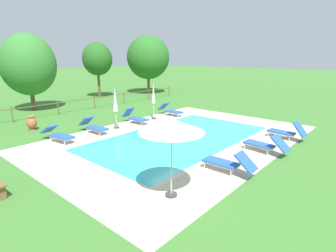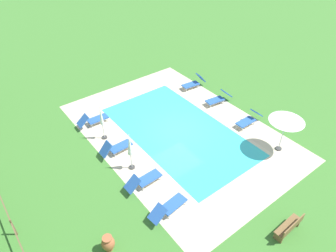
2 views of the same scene
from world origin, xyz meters
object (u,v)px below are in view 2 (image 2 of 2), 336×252
Objects in this scene: sun_lounger_north_mid at (249,119)px; terracotta_urn_near_fence at (108,243)px; sun_lounger_north_far at (116,147)px; sun_lounger_north_end at (94,119)px; sun_lounger_south_mid at (218,98)px; patio_umbrella_open_foreground at (287,119)px; patio_umbrella_closed_row_centre at (101,118)px; sun_lounger_north_near_steps at (144,180)px; sun_lounger_south_end at (194,83)px; patio_umbrella_closed_row_west at (130,147)px; sun_lounger_south_near_corner at (169,207)px; wooden_bench_lawn_side at (290,227)px.

sun_lounger_north_mid reaches higher than terracotta_urn_near_fence.
sun_lounger_north_far is 0.96× the size of sun_lounger_north_end.
patio_umbrella_open_foreground is at bearing 173.34° from sun_lounger_south_mid.
patio_umbrella_closed_row_centre is 2.89× the size of terracotta_urn_near_fence.
sun_lounger_north_near_steps is at bearing 177.26° from sun_lounger_north_end.
sun_lounger_south_end is 0.83× the size of patio_umbrella_closed_row_west.
sun_lounger_north_mid reaches higher than sun_lounger_south_near_corner.
terracotta_urn_near_fence is at bearing 114.11° from sun_lounger_south_mid.
sun_lounger_north_end is 11.46m from patio_umbrella_open_foreground.
sun_lounger_north_end is at bearing -2.74° from sun_lounger_north_near_steps.
patio_umbrella_closed_row_centre reaches higher than sun_lounger_south_end.
sun_lounger_north_end is 8.05m from sun_lounger_south_end.
sun_lounger_south_mid is (-3.05, -8.00, 0.00)m from sun_lounger_north_end.
patio_umbrella_open_foreground is at bearing 175.18° from sun_lounger_south_end.
patio_umbrella_open_foreground is at bearing 170.45° from sun_lounger_north_mid.
wooden_bench_lawn_side is at bearing -156.43° from patio_umbrella_closed_row_west.
sun_lounger_north_far is 0.99× the size of sun_lounger_south_end.
sun_lounger_south_near_corner is 6.69m from patio_umbrella_closed_row_centre.
patio_umbrella_closed_row_west is (3.47, -0.16, 1.13)m from sun_lounger_south_near_corner.
sun_lounger_north_mid is (0.18, -8.09, 0.00)m from sun_lounger_north_near_steps.
sun_lounger_north_mid is 0.86× the size of patio_umbrella_closed_row_west.
sun_lounger_north_end is at bearing -2.17° from sun_lounger_south_near_corner.
patio_umbrella_closed_row_centre reaches higher than wooden_bench_lawn_side.
sun_lounger_north_mid reaches higher than wooden_bench_lawn_side.
sun_lounger_north_mid and sun_lounger_north_end have the same top height.
patio_umbrella_closed_row_centre is at bearing -1.59° from sun_lounger_south_near_corner.
sun_lounger_south_end is 0.79× the size of patio_umbrella_open_foreground.
sun_lounger_north_near_steps is at bearing 177.91° from patio_umbrella_closed_row_centre.
sun_lounger_south_near_corner is at bearing 40.45° from wooden_bench_lawn_side.
sun_lounger_north_near_steps reaches higher than sun_lounger_south_near_corner.
terracotta_urn_near_fence is (-5.11, 11.42, 0.06)m from sun_lounger_south_mid.
patio_umbrella_closed_row_centre is (3.12, -0.02, -0.00)m from patio_umbrella_closed_row_west.
sun_lounger_north_near_steps is 0.84× the size of patio_umbrella_closed_row_centre.
terracotta_urn_near_fence is (-7.76, 11.46, 0.05)m from sun_lounger_south_end.
sun_lounger_south_near_corner is at bearing 177.38° from patio_umbrella_closed_row_west.
patio_umbrella_open_foreground is (-5.56, 0.65, 1.81)m from sun_lounger_south_mid.
sun_lounger_south_end reaches higher than wooden_bench_lawn_side.
sun_lounger_south_end is at bearing -92.78° from sun_lounger_north_end.
patio_umbrella_closed_row_west is at bearing -5.71° from sun_lounger_north_near_steps.
patio_umbrella_closed_row_west is (-4.73, 0.15, 1.12)m from sun_lounger_north_end.
terracotta_urn_near_fence is (4.06, 6.53, -0.02)m from wooden_bench_lawn_side.
sun_lounger_north_end is 1.96m from patio_umbrella_closed_row_centre.
sun_lounger_south_end is at bearing -62.08° from patio_umbrella_closed_row_west.
sun_lounger_north_mid is 8.44m from sun_lounger_north_far.
wooden_bench_lawn_side reaches higher than sun_lounger_south_near_corner.
sun_lounger_north_near_steps is 1.02× the size of sun_lounger_north_mid.
sun_lounger_north_far is at bearing 1.13° from patio_umbrella_closed_row_west.
patio_umbrella_closed_row_west reaches higher than sun_lounger_north_near_steps.
sun_lounger_south_end is 8.33m from patio_umbrella_closed_row_centre.
sun_lounger_north_mid is at bearing -98.83° from patio_umbrella_closed_row_west.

